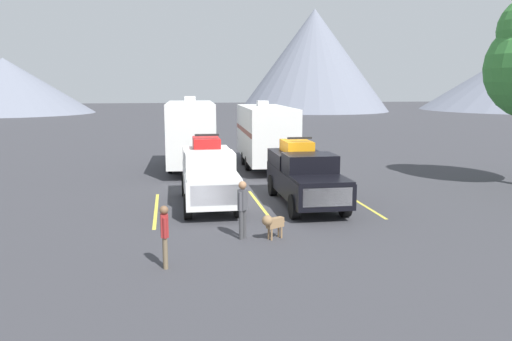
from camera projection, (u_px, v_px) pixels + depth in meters
ground_plane at (257, 201)px, 20.49m from camera, size 240.00×240.00×0.00m
pickup_truck_a at (209, 174)px, 19.73m from camera, size 2.07×5.52×2.65m
pickup_truck_b at (304, 175)px, 19.86m from camera, size 2.14×5.76×2.52m
lot_stripe_a at (156, 210)px, 19.06m from camera, size 0.12×5.50×0.01m
lot_stripe_b at (260, 206)px, 19.70m from camera, size 0.12×5.50×0.01m
lot_stripe_c at (358, 202)px, 20.34m from camera, size 0.12×5.50×0.01m
camper_trailer_a at (191, 132)px, 27.62m from camera, size 2.68×8.23×3.96m
camper_trailer_b at (265, 133)px, 28.69m from camera, size 2.77×9.19×3.69m
person_a at (243, 206)px, 15.30m from camera, size 0.32×0.33×1.75m
person_b at (165, 232)px, 12.82m from camera, size 0.22×0.35×1.61m
dog at (272, 222)px, 15.27m from camera, size 0.77×0.52×0.77m
mountain_ridge at (314, 74)px, 91.61m from camera, size 161.65×40.80×17.98m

